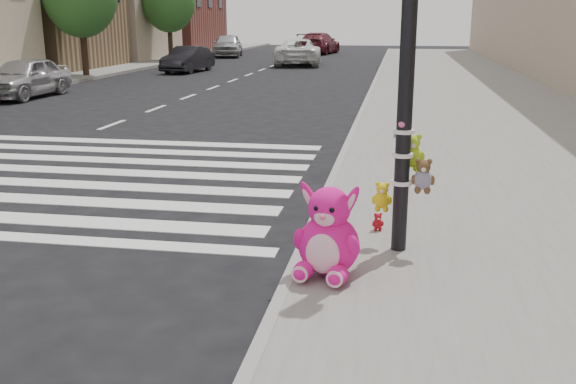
% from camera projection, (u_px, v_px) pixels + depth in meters
% --- Properties ---
extents(ground, '(120.00, 120.00, 0.00)m').
position_uv_depth(ground, '(103.00, 315.00, 5.75)').
color(ground, black).
rests_on(ground, ground).
extents(sidewalk_near, '(7.00, 80.00, 0.14)m').
position_uv_depth(sidewalk_near, '(508.00, 133.00, 14.43)').
color(sidewalk_near, slate).
rests_on(sidewalk_near, ground).
extents(sidewalk_far, '(6.00, 80.00, 0.14)m').
position_uv_depth(sidewalk_far, '(13.00, 80.00, 26.97)').
color(sidewalk_far, slate).
rests_on(sidewalk_far, ground).
extents(curb_edge, '(0.12, 80.00, 0.15)m').
position_uv_depth(curb_edge, '(355.00, 129.00, 14.99)').
color(curb_edge, gray).
rests_on(curb_edge, ground).
extents(signal_pole, '(0.66, 0.50, 4.00)m').
position_uv_depth(signal_pole, '(407.00, 94.00, 6.57)').
color(signal_pole, black).
rests_on(signal_pole, sidewalk_near).
extents(tree_far_c, '(3.20, 3.20, 5.44)m').
position_uv_depth(tree_far_c, '(168.00, 0.00, 38.02)').
color(tree_far_c, '#382619').
rests_on(tree_far_c, sidewalk_far).
extents(pink_bunny, '(0.68, 0.77, 0.94)m').
position_uv_depth(pink_bunny, '(328.00, 238.00, 6.20)').
color(pink_bunny, '#F71491').
rests_on(pink_bunny, sidewalk_near).
extents(red_teddy, '(0.17, 0.14, 0.22)m').
position_uv_depth(red_teddy, '(378.00, 222.00, 7.59)').
color(red_teddy, '#B2111C').
rests_on(red_teddy, sidewalk_near).
extents(car_silver_far, '(1.61, 3.95, 1.34)m').
position_uv_depth(car_silver_far, '(24.00, 77.00, 21.35)').
color(car_silver_far, '#AEAEB3').
rests_on(car_silver_far, ground).
extents(car_dark_far, '(1.72, 3.92, 1.25)m').
position_uv_depth(car_dark_far, '(188.00, 59.00, 31.54)').
color(car_dark_far, black).
rests_on(car_dark_far, ground).
extents(car_white_near, '(2.98, 5.51, 1.47)m').
position_uv_depth(car_white_near, '(298.00, 52.00, 36.22)').
color(car_white_near, white).
rests_on(car_white_near, ground).
extents(car_maroon_near, '(2.93, 5.64, 1.56)m').
position_uv_depth(car_maroon_near, '(319.00, 43.00, 47.70)').
color(car_maroon_near, maroon).
rests_on(car_maroon_near, ground).
extents(car_silver_deep, '(2.63, 4.89, 1.58)m').
position_uv_depth(car_silver_deep, '(227.00, 45.00, 44.08)').
color(car_silver_deep, '#B0B0B5').
rests_on(car_silver_deep, ground).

